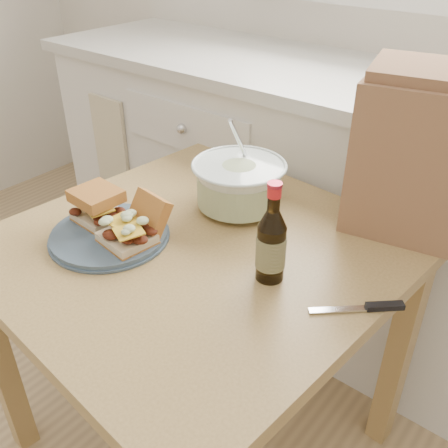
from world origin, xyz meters
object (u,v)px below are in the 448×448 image
Objects in this scene: coleslaw_bowl at (239,186)px; beer_bottle at (271,244)px; paper_bag at (416,161)px; plate at (109,235)px; dining_table at (198,280)px.

coleslaw_bowl is 0.30m from beer_bottle.
beer_bottle is 0.40m from paper_bag.
paper_bag is (0.52, 0.48, 0.17)m from plate.
paper_bag reaches higher than coleslaw_bowl.
paper_bag reaches higher than plate.
plate is (-0.18, -0.11, 0.11)m from dining_table.
dining_table is 0.26m from coleslaw_bowl.
coleslaw_bowl reaches higher than beer_bottle.
beer_bottle is at bearing 6.52° from dining_table.
plate is 1.23× the size of beer_bottle.
beer_bottle is (0.38, 0.12, 0.08)m from plate.
plate is 0.34m from coleslaw_bowl.
paper_bag is at bearing 24.92° from coleslaw_bowl.
dining_table is at bearing 169.98° from beer_bottle.
paper_bag is at bearing 42.82° from plate.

